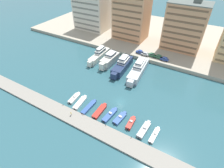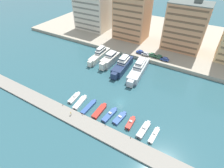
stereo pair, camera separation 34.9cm
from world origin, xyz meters
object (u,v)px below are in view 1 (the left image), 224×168
at_px(yacht_navy_mid_left, 122,65).
at_px(car_green_center_left, 159,57).
at_px(motorboat_white_left, 80,103).
at_px(motorboat_red_mid_right, 131,123).
at_px(car_silver_left, 145,54).
at_px(car_blue_center, 165,59).
at_px(motorboat_red_center_left, 100,111).
at_px(yacht_ivory_far_left, 99,55).
at_px(motorboat_grey_right, 144,129).
at_px(car_blue_far_left, 140,52).
at_px(motorboat_white_far_left, 74,98).
at_px(pedestrian_near_edge, 71,113).
at_px(motorboat_blue_center, 110,115).
at_px(motorboat_blue_mid_left, 89,107).
at_px(car_green_mid_left, 152,55).
at_px(yacht_ivory_left, 110,60).
at_px(yacht_silver_center_left, 138,69).
at_px(motorboat_blue_center_right, 120,118).
at_px(motorboat_white_far_right, 154,135).

relative_size(yacht_navy_mid_left, car_green_center_left, 4.77).
relative_size(motorboat_white_left, motorboat_red_mid_right, 1.36).
relative_size(car_silver_left, car_blue_center, 0.99).
bearing_deg(motorboat_white_left, motorboat_red_center_left, 0.16).
height_order(yacht_ivory_far_left, car_blue_center, yacht_ivory_far_left).
relative_size(motorboat_white_left, motorboat_grey_right, 1.02).
bearing_deg(car_blue_far_left, motorboat_red_mid_right, -70.50).
distance_m(motorboat_white_far_left, pedestrian_near_edge, 9.04).
height_order(motorboat_blue_center, motorboat_red_mid_right, motorboat_red_mid_right).
bearing_deg(yacht_ivory_far_left, motorboat_blue_center, -51.41).
height_order(motorboat_blue_mid_left, motorboat_blue_center, motorboat_blue_center).
relative_size(car_blue_center, pedestrian_near_edge, 2.60).
relative_size(motorboat_white_left, pedestrian_near_edge, 5.18).
relative_size(yacht_navy_mid_left, car_green_mid_left, 4.76).
relative_size(yacht_navy_mid_left, motorboat_blue_center, 2.46).
bearing_deg(pedestrian_near_edge, yacht_ivory_far_left, 109.33).
xyz_separation_m(motorboat_white_far_left, motorboat_red_mid_right, (24.45, -0.14, 0.06)).
xyz_separation_m(motorboat_blue_mid_left, motorboat_red_center_left, (4.61, 0.24, 0.07)).
distance_m(yacht_ivory_left, car_blue_center, 27.65).
distance_m(yacht_navy_mid_left, car_green_mid_left, 18.40).
distance_m(yacht_silver_center_left, car_silver_left, 14.76).
height_order(motorboat_blue_mid_left, motorboat_red_mid_right, motorboat_red_mid_right).
distance_m(yacht_ivory_left, car_blue_far_left, 17.94).
bearing_deg(motorboat_white_far_left, motorboat_grey_right, -0.69).
xyz_separation_m(motorboat_white_left, car_blue_center, (18.90, 44.34, 2.33)).
relative_size(motorboat_white_far_left, motorboat_blue_mid_left, 0.82).
height_order(yacht_navy_mid_left, car_blue_center, yacht_navy_mid_left).
relative_size(motorboat_blue_center, motorboat_blue_center_right, 1.17).
distance_m(motorboat_red_center_left, motorboat_blue_center, 4.10).
xyz_separation_m(motorboat_grey_right, car_green_center_left, (-10.18, 44.55, 2.24)).
distance_m(motorboat_white_left, motorboat_blue_center_right, 16.73).
relative_size(car_green_center_left, pedestrian_near_edge, 2.59).
height_order(motorboat_white_far_left, motorboat_white_far_right, motorboat_white_far_left).
xyz_separation_m(yacht_ivory_far_left, yacht_navy_mid_left, (14.94, -2.60, -0.01)).
height_order(motorboat_white_far_left, motorboat_blue_center, motorboat_white_far_left).
bearing_deg(motorboat_red_mid_right, motorboat_white_far_left, 179.68).
bearing_deg(yacht_ivory_left, motorboat_blue_center, -59.15).
xyz_separation_m(yacht_navy_mid_left, car_green_mid_left, (9.05, 16.01, 0.51)).
distance_m(yacht_ivory_left, motorboat_red_center_left, 33.20).
distance_m(motorboat_blue_mid_left, motorboat_white_far_right, 25.12).
bearing_deg(motorboat_white_far_right, motorboat_blue_center_right, 177.02).
height_order(motorboat_blue_mid_left, motorboat_blue_center_right, motorboat_blue_center_right).
bearing_deg(motorboat_red_mid_right, car_silver_left, 105.88).
relative_size(motorboat_white_far_left, car_blue_far_left, 1.69).
bearing_deg(car_blue_center, car_green_center_left, 168.11).
xyz_separation_m(motorboat_white_left, car_green_center_left, (15.59, 45.03, 2.33)).
height_order(yacht_ivory_far_left, motorboat_white_left, yacht_ivory_far_left).
bearing_deg(motorboat_grey_right, yacht_silver_center_left, 116.72).
relative_size(yacht_silver_center_left, motorboat_blue_center, 2.91).
distance_m(motorboat_blue_center_right, car_green_center_left, 44.21).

